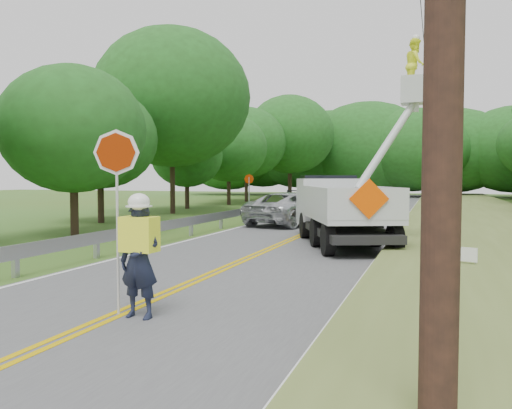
% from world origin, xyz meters
% --- Properties ---
extents(ground, '(140.00, 140.00, 0.00)m').
position_xyz_m(ground, '(0.00, 0.00, 0.00)').
color(ground, '#465A1D').
rests_on(ground, ground).
extents(road, '(7.20, 96.00, 0.03)m').
position_xyz_m(road, '(0.00, 14.00, 0.01)').
color(road, '#4C4D4F').
rests_on(road, ground).
extents(guardrail, '(0.18, 48.00, 0.77)m').
position_xyz_m(guardrail, '(-4.02, 14.91, 0.55)').
color(guardrail, '#A3A5AB').
rests_on(guardrail, ground).
extents(utility_poles, '(1.60, 43.30, 10.00)m').
position_xyz_m(utility_poles, '(5.00, 17.02, 5.27)').
color(utility_poles, black).
rests_on(utility_poles, ground).
extents(tall_grass_verge, '(7.00, 96.00, 0.30)m').
position_xyz_m(tall_grass_verge, '(7.10, 14.00, 0.15)').
color(tall_grass_verge, '#5A692E').
rests_on(tall_grass_verge, ground).
extents(treeline_left, '(11.19, 55.67, 11.66)m').
position_xyz_m(treeline_left, '(-10.60, 31.37, 6.28)').
color(treeline_left, '#332319').
rests_on(treeline_left, ground).
extents(treeline_horizon, '(56.37, 13.81, 12.12)m').
position_xyz_m(treeline_horizon, '(0.95, 56.17, 5.50)').
color(treeline_horizon, '#204C1A').
rests_on(treeline_horizon, ground).
extents(flagger, '(1.15, 0.46, 3.06)m').
position_xyz_m(flagger, '(0.46, -1.07, 1.11)').
color(flagger, '#191E33').
rests_on(flagger, road).
extents(bucket_truck, '(5.03, 7.09, 6.65)m').
position_xyz_m(bucket_truck, '(1.85, 9.97, 1.52)').
color(bucket_truck, black).
rests_on(bucket_truck, road).
extents(suv_silver, '(4.09, 6.14, 1.56)m').
position_xyz_m(suv_silver, '(-1.49, 15.76, 0.80)').
color(suv_silver, '#B6B9BD').
rests_on(suv_silver, road).
extents(suv_darkgrey, '(3.52, 6.00, 1.63)m').
position_xyz_m(suv_darkgrey, '(-1.36, 22.24, 0.84)').
color(suv_darkgrey, '#333639').
rests_on(suv_darkgrey, road).
extents(stop_sign_permanent, '(0.53, 0.07, 2.47)m').
position_xyz_m(stop_sign_permanent, '(-4.65, 18.23, 1.63)').
color(stop_sign_permanent, '#A3A5AB').
rests_on(stop_sign_permanent, ground).
extents(yard_sign, '(0.45, 0.18, 0.68)m').
position_xyz_m(yard_sign, '(5.67, 4.51, 0.49)').
color(yard_sign, white).
rests_on(yard_sign, ground).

